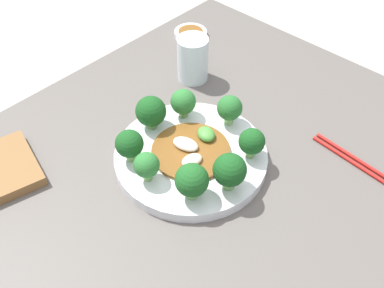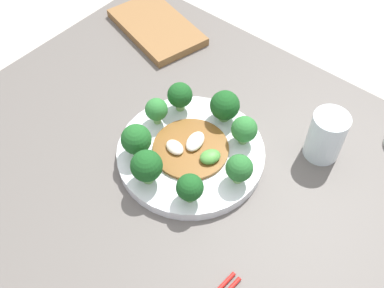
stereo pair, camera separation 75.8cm
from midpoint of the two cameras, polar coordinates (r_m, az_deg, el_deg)
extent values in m
cube|color=#5B5651|center=(1.09, 14.78, -24.19)|extent=(0.99, 0.86, 0.74)
cylinder|color=silver|center=(0.77, 22.58, -14.20)|extent=(0.29, 0.29, 0.02)
cylinder|color=#70A356|center=(0.72, 24.98, -21.32)|extent=(0.02, 0.02, 0.02)
sphere|color=#19511E|center=(0.69, 25.80, -20.58)|extent=(0.05, 0.05, 0.05)
cylinder|color=#7AAD5B|center=(0.76, 16.76, -8.97)|extent=(0.02, 0.02, 0.02)
sphere|color=#2D7533|center=(0.74, 17.25, -7.92)|extent=(0.05, 0.05, 0.05)
cylinder|color=#70A356|center=(0.81, 25.97, -8.04)|extent=(0.02, 0.02, 0.01)
sphere|color=#19511E|center=(0.79, 26.76, -6.86)|extent=(0.06, 0.06, 0.06)
cylinder|color=#70A356|center=(0.80, 29.26, -11.41)|extent=(0.02, 0.02, 0.02)
sphere|color=#2D7533|center=(0.78, 30.08, -10.43)|extent=(0.05, 0.05, 0.05)
cylinder|color=#89B76B|center=(0.76, 30.39, -17.45)|extent=(0.02, 0.02, 0.02)
sphere|color=#286B2D|center=(0.74, 31.32, -16.58)|extent=(0.05, 0.05, 0.05)
cylinder|color=#70A356|center=(0.70, 18.14, -19.01)|extent=(0.02, 0.02, 0.02)
sphere|color=#19511E|center=(0.67, 18.87, -18.03)|extent=(0.06, 0.06, 0.06)
cylinder|color=#70A356|center=(0.72, 15.31, -14.58)|extent=(0.02, 0.02, 0.02)
sphere|color=#1E5B23|center=(0.69, 15.88, -13.49)|extent=(0.06, 0.06, 0.06)
cylinder|color=#7AAD5B|center=(0.79, 19.48, -6.51)|extent=(0.02, 0.02, 0.02)
sphere|color=#19511E|center=(0.76, 20.07, -5.32)|extent=(0.05, 0.05, 0.05)
cylinder|color=brown|center=(0.75, 22.93, -13.73)|extent=(0.15, 0.15, 0.01)
ellipsoid|color=#4C933D|center=(0.75, 26.09, -14.87)|extent=(0.04, 0.05, 0.02)
ellipsoid|color=silver|center=(0.75, 23.56, -12.69)|extent=(0.04, 0.06, 0.02)
ellipsoid|color=beige|center=(0.74, 20.74, -13.80)|extent=(0.05, 0.04, 0.01)
cylinder|color=silver|center=(0.87, 39.09, -10.20)|extent=(0.07, 0.07, 0.10)
cube|color=brown|center=(0.96, 11.94, 7.29)|extent=(0.27, 0.20, 0.02)
camera|label=1|loc=(0.38, -57.44, 26.52)|focal=42.00mm
camera|label=2|loc=(0.38, 122.56, -26.52)|focal=42.00mm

